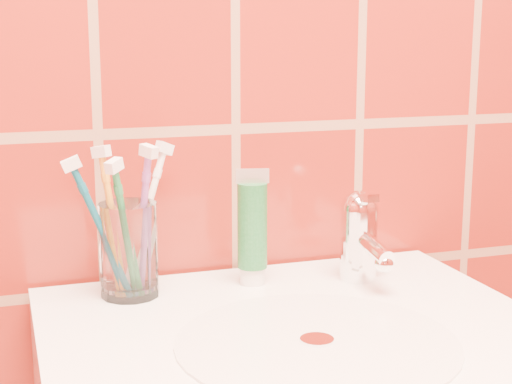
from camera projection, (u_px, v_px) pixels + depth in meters
name	position (u px, v px, depth m)	size (l,w,h in m)	color
glass_tumbler	(129.00, 250.00, 0.96)	(0.07, 0.07, 0.12)	white
toothpaste_tube	(252.00, 231.00, 1.00)	(0.04, 0.04, 0.15)	white
faucet	(360.00, 233.00, 1.02)	(0.05, 0.11, 0.12)	white
toothbrush_0	(102.00, 230.00, 0.94)	(0.09, 0.03, 0.18)	#0D576F
toothbrush_1	(114.00, 223.00, 0.95)	(0.04, 0.05, 0.19)	gold
toothbrush_2	(145.00, 218.00, 0.98)	(0.08, 0.06, 0.19)	white
toothbrush_3	(126.00, 231.00, 0.93)	(0.05, 0.05, 0.18)	#1F753E
toothbrush_4	(142.00, 222.00, 0.95)	(0.04, 0.05, 0.20)	#944DA6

